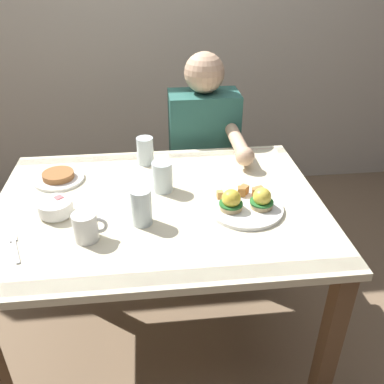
{
  "coord_description": "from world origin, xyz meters",
  "views": [
    {
      "loc": [
        -0.02,
        -1.3,
        1.56
      ],
      "look_at": [
        0.12,
        0.0,
        0.78
      ],
      "focal_mm": 39.02,
      "sensor_mm": 36.0,
      "label": 1
    }
  ],
  "objects_px": {
    "eggs_benedict_plate": "(246,203)",
    "water_glass_near": "(162,178)",
    "fork": "(15,247)",
    "dining_table": "(160,227)",
    "water_glass_extra": "(141,209)",
    "diner_person": "(205,152)",
    "side_plate": "(59,177)",
    "fruit_bowl": "(56,208)",
    "water_glass_far": "(145,153)",
    "coffee_mug": "(86,226)"
  },
  "relations": [
    {
      "from": "eggs_benedict_plate",
      "to": "fruit_bowl",
      "type": "height_order",
      "value": "eggs_benedict_plate"
    },
    {
      "from": "dining_table",
      "to": "eggs_benedict_plate",
      "type": "height_order",
      "value": "eggs_benedict_plate"
    },
    {
      "from": "dining_table",
      "to": "side_plate",
      "type": "distance_m",
      "value": 0.46
    },
    {
      "from": "dining_table",
      "to": "water_glass_near",
      "type": "xyz_separation_m",
      "value": [
        0.02,
        0.09,
        0.16
      ]
    },
    {
      "from": "dining_table",
      "to": "side_plate",
      "type": "bearing_deg",
      "value": 151.14
    },
    {
      "from": "fruit_bowl",
      "to": "fork",
      "type": "bearing_deg",
      "value": -120.05
    },
    {
      "from": "eggs_benedict_plate",
      "to": "water_glass_near",
      "type": "height_order",
      "value": "water_glass_near"
    },
    {
      "from": "dining_table",
      "to": "coffee_mug",
      "type": "relative_size",
      "value": 10.8
    },
    {
      "from": "eggs_benedict_plate",
      "to": "coffee_mug",
      "type": "relative_size",
      "value": 2.43
    },
    {
      "from": "fork",
      "to": "diner_person",
      "type": "bearing_deg",
      "value": 48.69
    },
    {
      "from": "eggs_benedict_plate",
      "to": "coffee_mug",
      "type": "height_order",
      "value": "coffee_mug"
    },
    {
      "from": "eggs_benedict_plate",
      "to": "fork",
      "type": "distance_m",
      "value": 0.78
    },
    {
      "from": "coffee_mug",
      "to": "diner_person",
      "type": "relative_size",
      "value": 0.1
    },
    {
      "from": "fruit_bowl",
      "to": "side_plate",
      "type": "bearing_deg",
      "value": 97.35
    },
    {
      "from": "dining_table",
      "to": "eggs_benedict_plate",
      "type": "distance_m",
      "value": 0.34
    },
    {
      "from": "fork",
      "to": "water_glass_near",
      "type": "relative_size",
      "value": 1.29
    },
    {
      "from": "eggs_benedict_plate",
      "to": "water_glass_near",
      "type": "bearing_deg",
      "value": 149.38
    },
    {
      "from": "fruit_bowl",
      "to": "water_glass_far",
      "type": "distance_m",
      "value": 0.49
    },
    {
      "from": "dining_table",
      "to": "water_glass_extra",
      "type": "relative_size",
      "value": 9.31
    },
    {
      "from": "fruit_bowl",
      "to": "water_glass_extra",
      "type": "distance_m",
      "value": 0.31
    },
    {
      "from": "coffee_mug",
      "to": "eggs_benedict_plate",
      "type": "bearing_deg",
      "value": 11.94
    },
    {
      "from": "dining_table",
      "to": "coffee_mug",
      "type": "xyz_separation_m",
      "value": [
        -0.24,
        -0.19,
        0.16
      ]
    },
    {
      "from": "water_glass_near",
      "to": "fork",
      "type": "bearing_deg",
      "value": -147.5
    },
    {
      "from": "eggs_benedict_plate",
      "to": "fork",
      "type": "bearing_deg",
      "value": -170.0
    },
    {
      "from": "water_glass_extra",
      "to": "diner_person",
      "type": "relative_size",
      "value": 0.11
    },
    {
      "from": "diner_person",
      "to": "eggs_benedict_plate",
      "type": "bearing_deg",
      "value": -85.45
    },
    {
      "from": "water_glass_near",
      "to": "water_glass_far",
      "type": "height_order",
      "value": "same"
    },
    {
      "from": "fruit_bowl",
      "to": "water_glass_far",
      "type": "xyz_separation_m",
      "value": [
        0.32,
        0.37,
        0.02
      ]
    },
    {
      "from": "eggs_benedict_plate",
      "to": "diner_person",
      "type": "relative_size",
      "value": 0.24
    },
    {
      "from": "fruit_bowl",
      "to": "water_glass_extra",
      "type": "xyz_separation_m",
      "value": [
        0.3,
        -0.08,
        0.03
      ]
    },
    {
      "from": "coffee_mug",
      "to": "diner_person",
      "type": "bearing_deg",
      "value": 58.25
    },
    {
      "from": "water_glass_extra",
      "to": "diner_person",
      "type": "distance_m",
      "value": 0.8
    },
    {
      "from": "dining_table",
      "to": "water_glass_near",
      "type": "height_order",
      "value": "water_glass_near"
    },
    {
      "from": "fork",
      "to": "water_glass_far",
      "type": "height_order",
      "value": "water_glass_far"
    },
    {
      "from": "coffee_mug",
      "to": "side_plate",
      "type": "relative_size",
      "value": 0.56
    },
    {
      "from": "diner_person",
      "to": "fruit_bowl",
      "type": "bearing_deg",
      "value": -133.85
    },
    {
      "from": "fruit_bowl",
      "to": "eggs_benedict_plate",
      "type": "bearing_deg",
      "value": -3.27
    },
    {
      "from": "coffee_mug",
      "to": "water_glass_extra",
      "type": "relative_size",
      "value": 0.86
    },
    {
      "from": "dining_table",
      "to": "fruit_bowl",
      "type": "height_order",
      "value": "fruit_bowl"
    },
    {
      "from": "fruit_bowl",
      "to": "diner_person",
      "type": "height_order",
      "value": "diner_person"
    },
    {
      "from": "dining_table",
      "to": "water_glass_extra",
      "type": "xyz_separation_m",
      "value": [
        -0.06,
        -0.12,
        0.16
      ]
    },
    {
      "from": "fruit_bowl",
      "to": "fork",
      "type": "xyz_separation_m",
      "value": [
        -0.1,
        -0.17,
        -0.03
      ]
    },
    {
      "from": "coffee_mug",
      "to": "water_glass_near",
      "type": "bearing_deg",
      "value": 48.1
    },
    {
      "from": "side_plate",
      "to": "diner_person",
      "type": "height_order",
      "value": "diner_person"
    },
    {
      "from": "fork",
      "to": "side_plate",
      "type": "relative_size",
      "value": 0.76
    },
    {
      "from": "fork",
      "to": "fruit_bowl",
      "type": "bearing_deg",
      "value": 59.95
    },
    {
      "from": "fork",
      "to": "diner_person",
      "type": "xyz_separation_m",
      "value": [
        0.71,
        0.81,
        -0.09
      ]
    },
    {
      "from": "dining_table",
      "to": "fruit_bowl",
      "type": "bearing_deg",
      "value": -174.06
    },
    {
      "from": "fruit_bowl",
      "to": "diner_person",
      "type": "bearing_deg",
      "value": 46.15
    },
    {
      "from": "fork",
      "to": "side_plate",
      "type": "bearing_deg",
      "value": 81.01
    }
  ]
}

